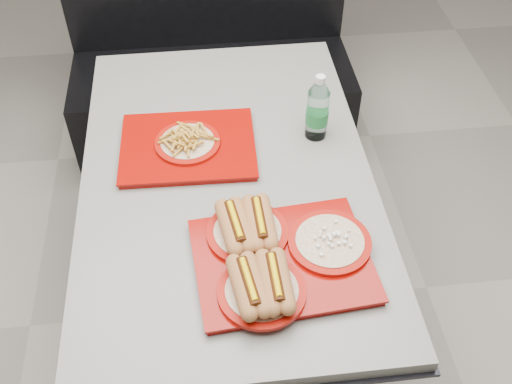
{
  "coord_description": "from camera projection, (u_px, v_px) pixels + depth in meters",
  "views": [
    {
      "loc": [
        -0.06,
        -1.33,
        2.06
      ],
      "look_at": [
        0.07,
        -0.17,
        0.83
      ],
      "focal_mm": 42.0,
      "sensor_mm": 36.0,
      "label": 1
    }
  ],
  "objects": [
    {
      "name": "tray_near",
      "position": [
        275.0,
        256.0,
        1.59
      ],
      "size": [
        0.5,
        0.43,
        0.1
      ],
      "rotation": [
        0.0,
        0.0,
        0.08
      ],
      "color": "#8A0803",
      "rests_on": "diner_table"
    },
    {
      "name": "ground",
      "position": [
        233.0,
        306.0,
        2.41
      ],
      "size": [
        6.0,
        6.0,
        0.0
      ],
      "primitive_type": "plane",
      "color": "#9B968B",
      "rests_on": "ground"
    },
    {
      "name": "tray_far",
      "position": [
        188.0,
        144.0,
        1.92
      ],
      "size": [
        0.44,
        0.35,
        0.09
      ],
      "rotation": [
        0.0,
        0.0,
        -0.03
      ],
      "color": "#8A0803",
      "rests_on": "diner_table"
    },
    {
      "name": "water_bottle",
      "position": [
        317.0,
        111.0,
        1.92
      ],
      "size": [
        0.07,
        0.07,
        0.23
      ],
      "rotation": [
        0.0,
        0.0,
        -0.05
      ],
      "color": "silver",
      "rests_on": "diner_table"
    },
    {
      "name": "diner_table",
      "position": [
        229.0,
        209.0,
        1.98
      ],
      "size": [
        0.92,
        1.42,
        0.75
      ],
      "color": "black",
      "rests_on": "ground"
    },
    {
      "name": "booth_bench",
      "position": [
        211.0,
        66.0,
        2.87
      ],
      "size": [
        1.3,
        0.57,
        1.35
      ],
      "color": "black",
      "rests_on": "ground"
    }
  ]
}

